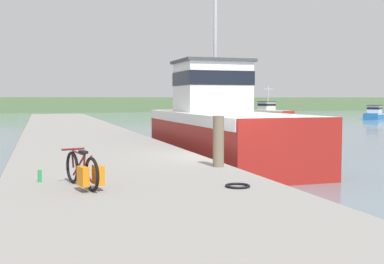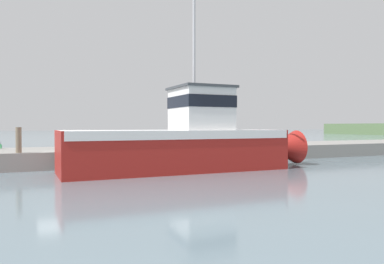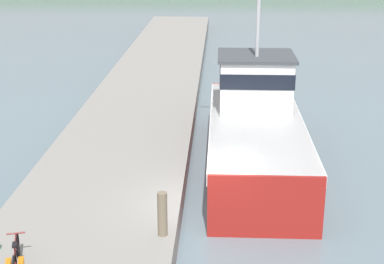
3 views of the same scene
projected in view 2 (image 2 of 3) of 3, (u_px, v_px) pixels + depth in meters
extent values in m
plane|color=slate|center=(66.00, 172.00, 17.44)|extent=(320.00, 320.00, 0.00)
cube|color=gray|center=(60.00, 157.00, 20.49)|extent=(5.16, 80.00, 0.88)
cube|color=maroon|center=(176.00, 150.00, 17.88)|extent=(3.35, 10.68, 1.95)
cone|color=maroon|center=(282.00, 147.00, 20.48)|extent=(1.85, 1.92, 1.85)
cube|color=white|center=(176.00, 134.00, 17.86)|extent=(3.42, 10.47, 0.39)
cube|color=white|center=(201.00, 110.00, 18.40)|extent=(2.67, 2.46, 2.01)
cube|color=black|center=(201.00, 102.00, 18.39)|extent=(2.72, 2.51, 0.56)
cube|color=#3D4247|center=(201.00, 88.00, 18.38)|extent=(2.88, 2.66, 0.12)
cylinder|color=#B2B2B7|center=(194.00, 10.00, 18.16)|extent=(0.14, 0.14, 7.47)
cylinder|color=#756651|center=(19.00, 140.00, 17.61)|extent=(0.26, 0.26, 1.21)
cylinder|color=green|center=(1.00, 146.00, 20.92)|extent=(0.07, 0.07, 0.24)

